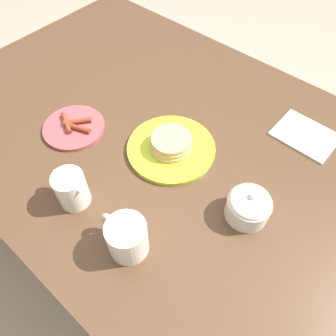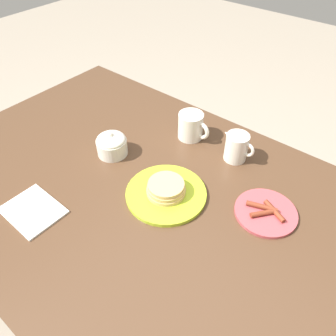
# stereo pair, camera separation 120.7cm
# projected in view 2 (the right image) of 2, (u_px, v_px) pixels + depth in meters

# --- Properties ---
(ground_plane) EXTENTS (8.00, 8.00, 0.00)m
(ground_plane) POSITION_uv_depth(u_px,v_px,m) (161.00, 310.00, 1.46)
(ground_plane) COLOR gray
(dining_table) EXTENTS (1.54, 0.94, 0.75)m
(dining_table) POSITION_uv_depth(u_px,v_px,m) (158.00, 221.00, 1.02)
(dining_table) COLOR #4C3321
(dining_table) RESTS_ON ground_plane
(pancake_plate) EXTENTS (0.24, 0.24, 0.05)m
(pancake_plate) POSITION_uv_depth(u_px,v_px,m) (166.00, 191.00, 0.95)
(pancake_plate) COLOR #AAC628
(pancake_plate) RESTS_ON dining_table
(side_plate_bacon) EXTENTS (0.17, 0.17, 0.02)m
(side_plate_bacon) POSITION_uv_depth(u_px,v_px,m) (266.00, 212.00, 0.90)
(side_plate_bacon) COLOR #B2474C
(side_plate_bacon) RESTS_ON dining_table
(coffee_mug) EXTENTS (0.12, 0.09, 0.09)m
(coffee_mug) POSITION_uv_depth(u_px,v_px,m) (191.00, 126.00, 1.13)
(coffee_mug) COLOR silver
(coffee_mug) RESTS_ON dining_table
(creamer_pitcher) EXTENTS (0.11, 0.07, 0.10)m
(creamer_pitcher) POSITION_uv_depth(u_px,v_px,m) (236.00, 147.00, 1.04)
(creamer_pitcher) COLOR silver
(creamer_pitcher) RESTS_ON dining_table
(sugar_bowl) EXTENTS (0.10, 0.10, 0.09)m
(sugar_bowl) POSITION_uv_depth(u_px,v_px,m) (112.00, 144.00, 1.07)
(sugar_bowl) COLOR silver
(sugar_bowl) RESTS_ON dining_table
(napkin) EXTENTS (0.16, 0.13, 0.01)m
(napkin) POSITION_uv_depth(u_px,v_px,m) (33.00, 211.00, 0.91)
(napkin) COLOR silver
(napkin) RESTS_ON dining_table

